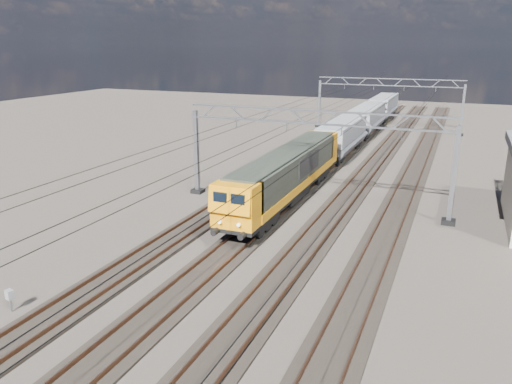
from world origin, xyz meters
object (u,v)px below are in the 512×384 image
at_px(catenary_gantry_mid, 313,155).
at_px(hopper_wagon_third, 384,106).
at_px(catenary_gantry_far, 388,102).
at_px(locomotive, 288,173).
at_px(hopper_wagon_mid, 367,118).
at_px(trackside_cabinet, 10,296).
at_px(hopper_wagon_lead, 342,135).

relative_size(catenary_gantry_mid, hopper_wagon_third, 1.53).
distance_m(catenary_gantry_far, locomotive, 35.72).
height_order(hopper_wagon_mid, hopper_wagon_third, same).
height_order(catenary_gantry_far, trackside_cabinet, catenary_gantry_far).
relative_size(locomotive, hopper_wagon_mid, 1.62).
distance_m(catenary_gantry_mid, catenary_gantry_far, 36.00).
bearing_deg(locomotive, catenary_gantry_far, 86.79).
relative_size(catenary_gantry_mid, hopper_wagon_lead, 1.53).
bearing_deg(catenary_gantry_mid, catenary_gantry_far, 90.00).
distance_m(hopper_wagon_mid, hopper_wagon_third, 14.20).
bearing_deg(hopper_wagon_mid, catenary_gantry_mid, -86.45).
xyz_separation_m(catenary_gantry_far, hopper_wagon_third, (-2.00, 10.47, -1.67)).
xyz_separation_m(hopper_wagon_lead, hopper_wagon_mid, (0.00, 14.20, 0.00)).
height_order(catenary_gantry_mid, hopper_wagon_mid, catenary_gantry_mid).
relative_size(locomotive, trackside_cabinet, 19.94).
bearing_deg(trackside_cabinet, catenary_gantry_far, 96.96).
bearing_deg(trackside_cabinet, hopper_wagon_mid, 98.53).
distance_m(locomotive, hopper_wagon_mid, 31.90).
height_order(locomotive, hopper_wagon_third, locomotive).
distance_m(locomotive, hopper_wagon_third, 46.10).
bearing_deg(hopper_wagon_lead, trackside_cabinet, -99.31).
xyz_separation_m(catenary_gantry_mid, catenary_gantry_far, (0.00, 36.00, 0.00)).
relative_size(catenary_gantry_mid, locomotive, 0.94).
height_order(catenary_gantry_far, hopper_wagon_mid, catenary_gantry_far).
bearing_deg(trackside_cabinet, catenary_gantry_mid, 82.69).
distance_m(hopper_wagon_lead, hopper_wagon_third, 28.40).
distance_m(catenary_gantry_mid, trackside_cabinet, 21.47).
height_order(hopper_wagon_lead, hopper_wagon_third, same).
xyz_separation_m(hopper_wagon_mid, hopper_wagon_third, (0.00, 14.20, 0.00)).
relative_size(locomotive, hopper_wagon_third, 1.62).
relative_size(hopper_wagon_mid, trackside_cabinet, 12.29).
bearing_deg(hopper_wagon_mid, hopper_wagon_lead, -90.00).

